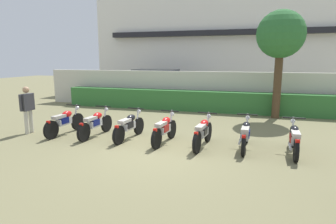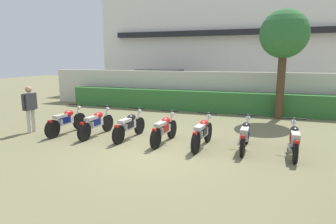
{
  "view_description": "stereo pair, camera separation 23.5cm",
  "coord_description": "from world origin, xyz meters",
  "px_view_note": "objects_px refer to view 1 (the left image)",
  "views": [
    {
      "loc": [
        2.58,
        -7.22,
        2.57
      ],
      "look_at": [
        0.0,
        1.28,
        0.92
      ],
      "focal_mm": 30.73,
      "sensor_mm": 36.0,
      "label": 1
    },
    {
      "loc": [
        2.8,
        -7.15,
        2.57
      ],
      "look_at": [
        0.0,
        1.28,
        0.92
      ],
      "focal_mm": 30.73,
      "sensor_mm": 36.0,
      "label": 2
    }
  ],
  "objects_px": {
    "parked_car": "(158,84)",
    "motorcycle_in_row_3": "(164,129)",
    "tree_near_inspector": "(281,36)",
    "motorcycle_in_row_0": "(65,121)",
    "motorcycle_in_row_4": "(203,132)",
    "motorcycle_in_row_1": "(95,123)",
    "motorcycle_in_row_5": "(245,134)",
    "motorcycle_in_row_6": "(294,139)",
    "inspector_person": "(27,106)",
    "motorcycle_in_row_2": "(129,126)"
  },
  "relations": [
    {
      "from": "parked_car",
      "to": "motorcycle_in_row_3",
      "type": "height_order",
      "value": "parked_car"
    },
    {
      "from": "tree_near_inspector",
      "to": "motorcycle_in_row_3",
      "type": "bearing_deg",
      "value": -124.54
    },
    {
      "from": "motorcycle_in_row_0",
      "to": "motorcycle_in_row_4",
      "type": "height_order",
      "value": "same"
    },
    {
      "from": "tree_near_inspector",
      "to": "motorcycle_in_row_4",
      "type": "xyz_separation_m",
      "value": [
        -2.31,
        -5.14,
        -3.05
      ]
    },
    {
      "from": "motorcycle_in_row_1",
      "to": "motorcycle_in_row_5",
      "type": "height_order",
      "value": "motorcycle_in_row_1"
    },
    {
      "from": "parked_car",
      "to": "motorcycle_in_row_6",
      "type": "bearing_deg",
      "value": -47.77
    },
    {
      "from": "inspector_person",
      "to": "motorcycle_in_row_3",
      "type": "bearing_deg",
      "value": 2.47
    },
    {
      "from": "parked_car",
      "to": "inspector_person",
      "type": "relative_size",
      "value": 2.84
    },
    {
      "from": "motorcycle_in_row_0",
      "to": "motorcycle_in_row_3",
      "type": "height_order",
      "value": "motorcycle_in_row_0"
    },
    {
      "from": "motorcycle_in_row_0",
      "to": "inspector_person",
      "type": "relative_size",
      "value": 1.19
    },
    {
      "from": "motorcycle_in_row_5",
      "to": "motorcycle_in_row_0",
      "type": "bearing_deg",
      "value": 92.83
    },
    {
      "from": "motorcycle_in_row_5",
      "to": "inspector_person",
      "type": "distance_m",
      "value": 7.32
    },
    {
      "from": "motorcycle_in_row_2",
      "to": "motorcycle_in_row_3",
      "type": "distance_m",
      "value": 1.24
    },
    {
      "from": "motorcycle_in_row_2",
      "to": "motorcycle_in_row_4",
      "type": "xyz_separation_m",
      "value": [
        2.43,
        -0.16,
        0.01
      ]
    },
    {
      "from": "tree_near_inspector",
      "to": "motorcycle_in_row_3",
      "type": "relative_size",
      "value": 2.53
    },
    {
      "from": "motorcycle_in_row_3",
      "to": "motorcycle_in_row_4",
      "type": "height_order",
      "value": "motorcycle_in_row_4"
    },
    {
      "from": "tree_near_inspector",
      "to": "motorcycle_in_row_5",
      "type": "height_order",
      "value": "tree_near_inspector"
    },
    {
      "from": "parked_car",
      "to": "motorcycle_in_row_6",
      "type": "distance_m",
      "value": 11.89
    },
    {
      "from": "motorcycle_in_row_4",
      "to": "inspector_person",
      "type": "xyz_separation_m",
      "value": [
        -6.09,
        -0.16,
        0.51
      ]
    },
    {
      "from": "tree_near_inspector",
      "to": "motorcycle_in_row_1",
      "type": "height_order",
      "value": "tree_near_inspector"
    },
    {
      "from": "motorcycle_in_row_0",
      "to": "inspector_person",
      "type": "xyz_separation_m",
      "value": [
        -1.29,
        -0.24,
        0.51
      ]
    },
    {
      "from": "motorcycle_in_row_0",
      "to": "motorcycle_in_row_5",
      "type": "bearing_deg",
      "value": -85.29
    },
    {
      "from": "motorcycle_in_row_1",
      "to": "motorcycle_in_row_4",
      "type": "distance_m",
      "value": 3.64
    },
    {
      "from": "motorcycle_in_row_1",
      "to": "motorcycle_in_row_6",
      "type": "distance_m",
      "value": 6.12
    },
    {
      "from": "motorcycle_in_row_4",
      "to": "inspector_person",
      "type": "height_order",
      "value": "inspector_person"
    },
    {
      "from": "motorcycle_in_row_0",
      "to": "motorcycle_in_row_2",
      "type": "distance_m",
      "value": 2.37
    },
    {
      "from": "motorcycle_in_row_4",
      "to": "inspector_person",
      "type": "relative_size",
      "value": 1.13
    },
    {
      "from": "motorcycle_in_row_6",
      "to": "motorcycle_in_row_2",
      "type": "bearing_deg",
      "value": 90.13
    },
    {
      "from": "tree_near_inspector",
      "to": "motorcycle_in_row_5",
      "type": "bearing_deg",
      "value": -102.59
    },
    {
      "from": "parked_car",
      "to": "motorcycle_in_row_1",
      "type": "height_order",
      "value": "parked_car"
    },
    {
      "from": "tree_near_inspector",
      "to": "motorcycle_in_row_3",
      "type": "height_order",
      "value": "tree_near_inspector"
    },
    {
      "from": "tree_near_inspector",
      "to": "motorcycle_in_row_1",
      "type": "bearing_deg",
      "value": -139.92
    },
    {
      "from": "motorcycle_in_row_3",
      "to": "motorcycle_in_row_5",
      "type": "relative_size",
      "value": 0.96
    },
    {
      "from": "motorcycle_in_row_1",
      "to": "inspector_person",
      "type": "distance_m",
      "value": 2.52
    },
    {
      "from": "motorcycle_in_row_3",
      "to": "motorcycle_in_row_4",
      "type": "xyz_separation_m",
      "value": [
        1.2,
        -0.05,
        0.0
      ]
    },
    {
      "from": "motorcycle_in_row_5",
      "to": "inspector_person",
      "type": "relative_size",
      "value": 1.15
    },
    {
      "from": "motorcycle_in_row_4",
      "to": "motorcycle_in_row_5",
      "type": "height_order",
      "value": "motorcycle_in_row_4"
    },
    {
      "from": "motorcycle_in_row_6",
      "to": "tree_near_inspector",
      "type": "bearing_deg",
      "value": 3.14
    },
    {
      "from": "parked_car",
      "to": "inspector_person",
      "type": "bearing_deg",
      "value": -93.08
    },
    {
      "from": "parked_car",
      "to": "motorcycle_in_row_4",
      "type": "bearing_deg",
      "value": -58.71
    },
    {
      "from": "motorcycle_in_row_1",
      "to": "motorcycle_in_row_3",
      "type": "height_order",
      "value": "same"
    },
    {
      "from": "motorcycle_in_row_4",
      "to": "motorcycle_in_row_0",
      "type": "bearing_deg",
      "value": 94.27
    },
    {
      "from": "motorcycle_in_row_3",
      "to": "motorcycle_in_row_6",
      "type": "distance_m",
      "value": 3.67
    },
    {
      "from": "motorcycle_in_row_1",
      "to": "motorcycle_in_row_4",
      "type": "xyz_separation_m",
      "value": [
        3.64,
        -0.14,
        0.0
      ]
    },
    {
      "from": "motorcycle_in_row_6",
      "to": "motorcycle_in_row_3",
      "type": "bearing_deg",
      "value": 91.49
    },
    {
      "from": "parked_car",
      "to": "motorcycle_in_row_0",
      "type": "bearing_deg",
      "value": -85.52
    },
    {
      "from": "motorcycle_in_row_0",
      "to": "motorcycle_in_row_3",
      "type": "bearing_deg",
      "value": -86.71
    },
    {
      "from": "tree_near_inspector",
      "to": "motorcycle_in_row_5",
      "type": "xyz_separation_m",
      "value": [
        -1.11,
        -4.97,
        -3.06
      ]
    },
    {
      "from": "tree_near_inspector",
      "to": "motorcycle_in_row_2",
      "type": "height_order",
      "value": "tree_near_inspector"
    },
    {
      "from": "tree_near_inspector",
      "to": "motorcycle_in_row_5",
      "type": "distance_m",
      "value": 5.94
    }
  ]
}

